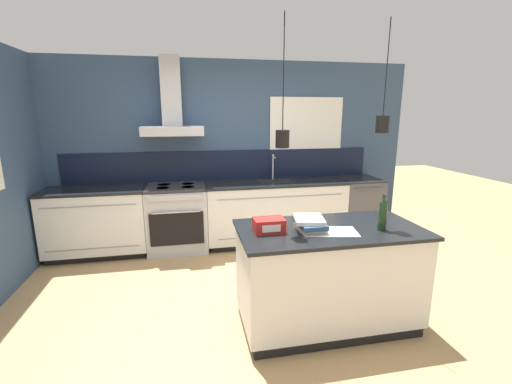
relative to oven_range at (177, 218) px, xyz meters
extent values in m
plane|color=tan|center=(0.69, -1.69, -0.46)|extent=(16.00, 16.00, 0.00)
cube|color=#354C6B|center=(0.69, 0.34, 0.84)|extent=(5.60, 0.06, 2.60)
cube|color=black|center=(0.69, 0.30, 0.67)|extent=(4.42, 0.02, 0.43)
cube|color=white|center=(1.94, 0.30, 1.16)|extent=(1.12, 0.01, 0.96)
cube|color=black|center=(1.94, 0.31, 1.16)|extent=(1.04, 0.01, 0.88)
cube|color=#B5B5BA|center=(0.00, 0.08, 1.18)|extent=(0.80, 0.46, 0.12)
cube|color=#B5B5BA|center=(0.00, 0.17, 1.69)|extent=(0.26, 0.20, 0.90)
cylinder|color=black|center=(0.92, -2.02, 1.72)|extent=(0.01, 0.01, 0.86)
cylinder|color=black|center=(0.92, -2.02, 1.22)|extent=(0.11, 0.11, 0.14)
sphere|color=#F9D18C|center=(0.92, -2.02, 1.22)|extent=(0.06, 0.06, 0.06)
cylinder|color=black|center=(1.77, -2.03, 1.77)|extent=(0.01, 0.01, 0.75)
cylinder|color=black|center=(1.77, -2.03, 1.33)|extent=(0.11, 0.11, 0.14)
sphere|color=#F9D18C|center=(1.77, -2.03, 1.33)|extent=(0.06, 0.06, 0.06)
cube|color=black|center=(-1.04, 0.03, -0.41)|extent=(1.22, 0.56, 0.09)
cube|color=silver|center=(-1.04, 0.00, 0.03)|extent=(1.26, 0.62, 0.79)
cube|color=gray|center=(-1.04, -0.31, 0.30)|extent=(1.11, 0.01, 0.01)
cube|color=gray|center=(-1.04, -0.31, -0.25)|extent=(1.11, 0.01, 0.01)
cube|color=black|center=(-1.04, 0.00, 0.44)|extent=(1.28, 0.64, 0.03)
cube|color=black|center=(1.40, 0.03, -0.41)|extent=(1.93, 0.56, 0.09)
cube|color=silver|center=(1.40, 0.00, 0.03)|extent=(1.99, 0.62, 0.79)
cube|color=gray|center=(1.40, -0.31, 0.30)|extent=(1.75, 0.01, 0.01)
cube|color=gray|center=(1.40, -0.31, -0.25)|extent=(1.75, 0.01, 0.01)
cube|color=black|center=(1.40, 0.00, 0.44)|extent=(2.01, 0.64, 0.03)
cube|color=#262628|center=(1.40, 0.05, 0.45)|extent=(0.48, 0.34, 0.01)
cylinder|color=#B5B5BA|center=(1.40, 0.18, 0.63)|extent=(0.02, 0.02, 0.36)
sphere|color=#B5B5BA|center=(1.40, 0.18, 0.81)|extent=(0.03, 0.03, 0.03)
cylinder|color=#B5B5BA|center=(1.40, 0.12, 0.79)|extent=(0.02, 0.12, 0.02)
cube|color=#B5B5BA|center=(0.00, 0.00, -0.02)|extent=(0.80, 0.62, 0.87)
cube|color=black|center=(0.00, -0.31, -0.06)|extent=(0.69, 0.02, 0.44)
cylinder|color=#B5B5BA|center=(0.00, -0.34, 0.17)|extent=(0.60, 0.02, 0.02)
cube|color=#B5B5BA|center=(0.00, -0.32, 0.36)|extent=(0.69, 0.02, 0.07)
cube|color=#2D2D30|center=(0.00, 0.00, 0.43)|extent=(0.80, 0.60, 0.04)
cylinder|color=black|center=(-0.16, 0.11, 0.45)|extent=(0.17, 0.17, 0.00)
cylinder|color=black|center=(0.16, 0.11, 0.45)|extent=(0.17, 0.17, 0.00)
cylinder|color=black|center=(-0.16, -0.10, 0.45)|extent=(0.17, 0.17, 0.00)
cylinder|color=black|center=(0.16, -0.10, 0.45)|extent=(0.17, 0.17, 0.00)
cube|color=#4C4C51|center=(2.70, 0.00, -0.01)|extent=(0.59, 0.62, 0.89)
cube|color=black|center=(2.70, 0.00, 0.44)|extent=(0.59, 0.62, 0.02)
cylinder|color=#4C4C51|center=(2.70, -0.33, 0.36)|extent=(0.44, 0.02, 0.02)
cube|color=black|center=(1.35, -2.04, -0.41)|extent=(1.47, 0.74, 0.09)
cube|color=silver|center=(1.35, -2.04, 0.03)|extent=(1.53, 0.77, 0.79)
cube|color=black|center=(1.35, -2.04, 0.44)|extent=(1.58, 0.82, 0.03)
cylinder|color=#193319|center=(1.76, -2.18, 0.58)|extent=(0.07, 0.07, 0.25)
cylinder|color=#193319|center=(1.76, -2.18, 0.73)|extent=(0.03, 0.03, 0.06)
cylinder|color=#262628|center=(1.76, -2.18, 0.76)|extent=(0.03, 0.03, 0.01)
cube|color=beige|center=(1.16, -2.06, 0.47)|extent=(0.22, 0.25, 0.04)
cube|color=#335684|center=(1.16, -2.06, 0.51)|extent=(0.21, 0.33, 0.04)
cube|color=silver|center=(1.15, -2.06, 0.55)|extent=(0.29, 0.31, 0.03)
cube|color=red|center=(0.81, -2.03, 0.51)|extent=(0.25, 0.18, 0.11)
cube|color=white|center=(0.81, -2.12, 0.51)|extent=(0.15, 0.01, 0.06)
cube|color=silver|center=(1.31, -2.14, 0.46)|extent=(0.49, 0.34, 0.01)
camera|label=1|loc=(0.18, -4.65, 1.42)|focal=24.00mm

